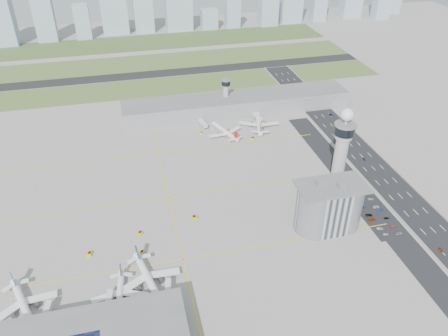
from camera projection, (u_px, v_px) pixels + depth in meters
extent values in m
plane|color=#9F9C94|center=(237.00, 216.00, 282.10)|extent=(1000.00, 1000.00, 0.00)
cube|color=#4E632F|center=(163.00, 86.00, 460.52)|extent=(480.00, 50.00, 0.08)
cube|color=#4C6530|center=(155.00, 62.00, 521.33)|extent=(480.00, 60.00, 0.08)
cube|color=#405D2C|center=(148.00, 42.00, 586.19)|extent=(480.00, 70.00, 0.08)
cube|color=black|center=(159.00, 74.00, 490.51)|extent=(480.00, 22.00, 0.10)
cube|color=black|center=(395.00, 191.00, 304.98)|extent=(28.00, 500.00, 0.10)
cube|color=#9E9E99|center=(378.00, 193.00, 301.89)|extent=(0.60, 500.00, 1.20)
cube|color=#9E9E99|center=(413.00, 188.00, 307.46)|extent=(0.60, 500.00, 1.20)
cube|color=black|center=(370.00, 205.00, 291.90)|extent=(18.00, 260.00, 0.08)
cube|color=black|center=(377.00, 217.00, 281.76)|extent=(20.00, 44.00, 0.10)
cube|color=yellow|center=(183.00, 260.00, 249.81)|extent=(260.00, 0.60, 0.01)
cube|color=yellow|center=(169.00, 198.00, 298.46)|extent=(260.00, 0.60, 0.01)
cube|color=yellow|center=(159.00, 153.00, 347.11)|extent=(260.00, 0.60, 0.01)
cube|color=yellow|center=(169.00, 198.00, 298.46)|extent=(0.60, 260.00, 0.01)
cylinder|color=#ADAAA5|center=(339.00, 164.00, 289.72)|extent=(8.40, 8.40, 48.00)
cylinder|color=#ADAAA5|center=(344.00, 135.00, 277.61)|extent=(11.00, 11.00, 4.00)
cylinder|color=black|center=(345.00, 130.00, 275.41)|extent=(13.00, 13.00, 6.00)
cylinder|color=slate|center=(346.00, 125.00, 273.48)|extent=(14.00, 14.00, 1.00)
cylinder|color=#ADAAA5|center=(346.00, 121.00, 272.10)|extent=(1.60, 1.60, 5.00)
sphere|color=white|center=(347.00, 115.00, 269.63)|extent=(8.00, 8.00, 8.00)
cylinder|color=#ADAAA5|center=(226.00, 98.00, 401.99)|extent=(5.00, 5.00, 28.00)
cylinder|color=black|center=(226.00, 83.00, 393.73)|extent=(8.00, 8.00, 4.00)
cylinder|color=slate|center=(226.00, 80.00, 392.35)|extent=(8.60, 8.60, 0.80)
cube|color=#B2B2B7|center=(329.00, 207.00, 266.37)|extent=(18.00, 24.00, 30.00)
cylinder|color=#B2B2B7|center=(315.00, 209.00, 264.57)|extent=(24.00, 24.00, 30.00)
cylinder|color=#B2B2B7|center=(342.00, 204.00, 268.16)|extent=(24.00, 24.00, 30.00)
cube|color=slate|center=(332.00, 186.00, 257.89)|extent=(42.00, 24.00, 0.80)
cube|color=slate|center=(321.00, 183.00, 258.25)|extent=(6.00, 5.00, 3.00)
cube|color=slate|center=(342.00, 185.00, 256.55)|extent=(5.00, 4.00, 2.40)
cube|color=gray|center=(237.00, 104.00, 405.94)|extent=(210.00, 32.00, 15.00)
cube|color=slate|center=(237.00, 96.00, 401.59)|extent=(210.00, 32.00, 0.80)
imported|color=silver|center=(385.00, 234.00, 266.98)|extent=(3.57, 1.51, 1.21)
imported|color=gray|center=(380.00, 228.00, 271.27)|extent=(4.05, 1.78, 1.29)
imported|color=#A02D07|center=(372.00, 219.00, 278.81)|extent=(4.76, 2.29, 1.31)
imported|color=black|center=(369.00, 215.00, 282.23)|extent=(4.56, 2.40, 1.26)
imported|color=navy|center=(363.00, 207.00, 289.00)|extent=(3.73, 1.95, 1.21)
imported|color=silver|center=(356.00, 200.00, 295.38)|extent=(3.75, 1.50, 1.21)
imported|color=#9697AD|center=(399.00, 233.00, 267.49)|extent=(4.47, 2.17, 1.22)
imported|color=#B54027|center=(393.00, 226.00, 273.20)|extent=(4.02, 1.77, 1.15)
imported|color=black|center=(387.00, 218.00, 279.77)|extent=(3.33, 1.61, 1.10)
imported|color=navy|center=(380.00, 210.00, 286.42)|extent=(4.00, 1.87, 1.27)
imported|color=silver|center=(376.00, 207.00, 289.24)|extent=(4.84, 2.42, 1.32)
imported|color=#AAAAAA|center=(371.00, 199.00, 296.38)|extent=(4.46, 2.41, 1.23)
imported|color=#9A3310|center=(441.00, 250.00, 255.32)|extent=(1.71, 3.65, 1.21)
imported|color=black|center=(364.00, 159.00, 338.90)|extent=(1.53, 3.51, 1.12)
imported|color=navy|center=(331.00, 115.00, 403.03)|extent=(2.45, 4.45, 1.18)
imported|color=slate|center=(291.00, 90.00, 451.20)|extent=(1.54, 3.70, 1.25)
cube|color=#9EADC1|center=(0.00, 21.00, 561.40)|extent=(35.81, 28.65, 60.36)
cube|color=#9EADC1|center=(44.00, 15.00, 574.05)|extent=(25.49, 20.39, 66.89)
cube|color=#9EADC1|center=(82.00, 22.00, 588.04)|extent=(20.04, 16.03, 45.20)
cube|color=#9EADC1|center=(114.00, 10.00, 607.64)|extent=(35.76, 28.61, 61.22)
cube|color=#9EADC1|center=(142.00, 1.00, 605.18)|extent=(26.33, 21.06, 83.39)
cube|color=#9EADC1|center=(178.00, 7.00, 621.55)|extent=(36.96, 29.57, 62.11)
cube|color=#9EADC1|center=(209.00, 19.00, 632.57)|extent=(23.01, 18.41, 27.75)
cube|color=#9EADC1|center=(233.00, 14.00, 636.17)|extent=(20.22, 16.18, 38.97)
cube|color=#9EADC1|center=(268.00, 9.00, 643.06)|extent=(26.14, 20.92, 46.89)
cube|color=#9EADC1|center=(393.00, 0.00, 706.29)|extent=(22.64, 18.11, 41.06)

